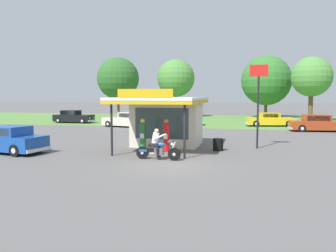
{
  "coord_description": "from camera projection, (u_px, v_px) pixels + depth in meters",
  "views": [
    {
      "loc": [
        3.59,
        -15.53,
        3.21
      ],
      "look_at": [
        -1.11,
        4.45,
        1.4
      ],
      "focal_mm": 36.31,
      "sensor_mm": 36.0,
      "label": 1
    }
  ],
  "objects": [
    {
      "name": "roadside_pole_sign",
      "position": [
        258.0,
        92.0,
        20.6
      ],
      "size": [
        1.1,
        0.12,
        5.1
      ],
      "color": "black",
      "rests_on": "ground"
    },
    {
      "name": "gas_pump_nearside",
      "position": [
        143.0,
        137.0,
        19.33
      ],
      "size": [
        0.44,
        0.44,
        1.95
      ],
      "color": "slate",
      "rests_on": "ground"
    },
    {
      "name": "grass_verge_strip",
      "position": [
        220.0,
        120.0,
        45.25
      ],
      "size": [
        120.0,
        24.0,
        0.01
      ],
      "primitive_type": "cube",
      "color": "#56843D",
      "rests_on": "ground"
    },
    {
      "name": "parked_car_back_row_centre_left",
      "position": [
        73.0,
        117.0,
        40.9
      ],
      "size": [
        4.88,
        1.99,
        1.51
      ],
      "color": "black",
      "rests_on": "ground"
    },
    {
      "name": "tree_oak_left",
      "position": [
        117.0,
        79.0,
        50.8
      ],
      "size": [
        6.26,
        6.26,
        8.98
      ],
      "color": "brown",
      "rests_on": "ground"
    },
    {
      "name": "parked_car_back_row_far_left",
      "position": [
        270.0,
        120.0,
        36.29
      ],
      "size": [
        5.4,
        2.77,
        1.44
      ],
      "color": "gold",
      "rests_on": "ground"
    },
    {
      "name": "parked_car_back_row_centre_right",
      "position": [
        128.0,
        120.0,
        35.26
      ],
      "size": [
        5.59,
        3.04,
        1.54
      ],
      "color": "beige",
      "rests_on": "ground"
    },
    {
      "name": "service_station_kiosk",
      "position": [
        166.0,
        118.0,
        21.86
      ],
      "size": [
        4.88,
        6.93,
        3.58
      ],
      "color": "silver",
      "rests_on": "ground"
    },
    {
      "name": "tree_oak_distant_spare",
      "position": [
        266.0,
        81.0,
        49.82
      ],
      "size": [
        7.29,
        7.29,
        9.14
      ],
      "color": "brown",
      "rests_on": "ground"
    },
    {
      "name": "tree_oak_far_right",
      "position": [
        175.0,
        79.0,
        51.49
      ],
      "size": [
        5.67,
        5.67,
        8.76
      ],
      "color": "brown",
      "rests_on": "ground"
    },
    {
      "name": "parked_car_back_row_far_right",
      "position": [
        180.0,
        119.0,
        37.61
      ],
      "size": [
        5.31,
        2.67,
        1.47
      ],
      "color": "black",
      "rests_on": "ground"
    },
    {
      "name": "motorcycle_with_rider",
      "position": [
        157.0,
        147.0,
        17.14
      ],
      "size": [
        2.34,
        0.7,
        1.58
      ],
      "color": "black",
      "rests_on": "ground"
    },
    {
      "name": "parked_car_second_row_spare",
      "position": [
        319.0,
        124.0,
        30.89
      ],
      "size": [
        5.54,
        2.25,
        1.52
      ],
      "color": "#993819",
      "rests_on": "ground"
    },
    {
      "name": "gas_pump_offside",
      "position": [
        166.0,
        138.0,
        19.02
      ],
      "size": [
        0.44,
        0.44,
        1.94
      ],
      "color": "slate",
      "rests_on": "ground"
    },
    {
      "name": "featured_classic_sedan",
      "position": [
        6.0,
        140.0,
        19.37
      ],
      "size": [
        5.28,
        2.59,
        1.52
      ],
      "color": "#19479E",
      "rests_on": "ground"
    },
    {
      "name": "ground_plane",
      "position": [
        169.0,
        164.0,
        16.16
      ],
      "size": [
        300.0,
        300.0,
        0.0
      ],
      "primitive_type": "plane",
      "color": "#5B5959"
    },
    {
      "name": "tree_oak_right",
      "position": [
        312.0,
        77.0,
        43.4
      ],
      "size": [
        5.11,
        5.11,
        8.25
      ],
      "color": "brown",
      "rests_on": "ground"
    },
    {
      "name": "spare_tire_stack",
      "position": [
        218.0,
        145.0,
        20.0
      ],
      "size": [
        0.6,
        0.6,
        0.72
      ],
      "color": "black",
      "rests_on": "ground"
    }
  ]
}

